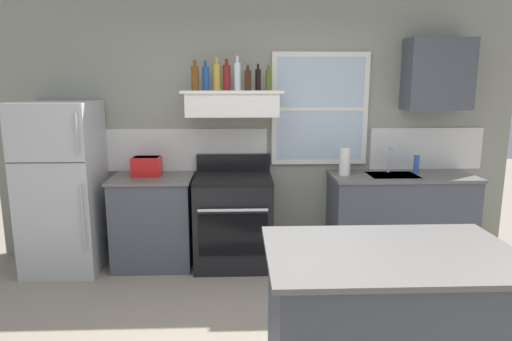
{
  "coord_description": "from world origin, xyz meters",
  "views": [
    {
      "loc": [
        -0.19,
        -2.47,
        1.82
      ],
      "look_at": [
        -0.05,
        1.2,
        1.1
      ],
      "focal_mm": 31.54,
      "sensor_mm": 36.0,
      "label": 1
    }
  ],
  "objects": [
    {
      "name": "kitchen_island",
      "position": [
        0.65,
        -0.15,
        0.46
      ],
      "size": [
        1.4,
        0.9,
        0.91
      ],
      "color": "#474C56",
      "rests_on": "ground_plane"
    },
    {
      "name": "upper_cabinet_right",
      "position": [
        1.8,
        2.04,
        1.9
      ],
      "size": [
        0.64,
        0.32,
        0.7
      ],
      "color": "#474C56"
    },
    {
      "name": "bottle_olive_oil_square",
      "position": [
        0.1,
        2.01,
        1.85
      ],
      "size": [
        0.06,
        0.06,
        0.24
      ],
      "color": "#4C601E",
      "rests_on": "range_hood_shelf"
    },
    {
      "name": "paper_towel_roll",
      "position": [
        0.86,
        1.9,
        1.04
      ],
      "size": [
        0.11,
        0.11,
        0.27
      ],
      "primitive_type": "cylinder",
      "color": "white",
      "rests_on": "counter_right_with_sink"
    },
    {
      "name": "dish_soap_bottle",
      "position": [
        1.63,
        2.0,
        1.0
      ],
      "size": [
        0.06,
        0.06,
        0.18
      ],
      "primitive_type": "cylinder",
      "color": "blue",
      "rests_on": "counter_right_with_sink"
    },
    {
      "name": "bottle_champagne_gold_foil",
      "position": [
        -0.4,
        1.96,
        1.88
      ],
      "size": [
        0.08,
        0.08,
        0.31
      ],
      "color": "#B29333",
      "rests_on": "range_hood_shelf"
    },
    {
      "name": "bottle_blue_liqueur",
      "position": [
        -0.51,
        1.95,
        1.86
      ],
      "size": [
        0.07,
        0.07,
        0.28
      ],
      "color": "#1E478C",
      "rests_on": "range_hood_shelf"
    },
    {
      "name": "toaster",
      "position": [
        -1.1,
        1.94,
        1.01
      ],
      "size": [
        0.3,
        0.2,
        0.19
      ],
      "color": "red",
      "rests_on": "counter_left_of_stove"
    },
    {
      "name": "bottle_clear_tall",
      "position": [
        -0.2,
        1.92,
        1.88
      ],
      "size": [
        0.06,
        0.06,
        0.32
      ],
      "color": "silver",
      "rests_on": "range_hood_shelf"
    },
    {
      "name": "bottle_balsamic_dark",
      "position": [
        0.0,
        1.97,
        1.85
      ],
      "size": [
        0.06,
        0.06,
        0.25
      ],
      "color": "black",
      "rests_on": "range_hood_shelf"
    },
    {
      "name": "stove_range",
      "position": [
        -0.25,
        1.86,
        0.46
      ],
      "size": [
        0.76,
        0.69,
        1.09
      ],
      "color": "black",
      "rests_on": "ground_plane"
    },
    {
      "name": "counter_right_with_sink",
      "position": [
        1.45,
        1.9,
        0.46
      ],
      "size": [
        1.43,
        0.63,
        0.91
      ],
      "color": "#474C56",
      "rests_on": "ground_plane"
    },
    {
      "name": "refrigerator",
      "position": [
        -1.9,
        1.84,
        0.82
      ],
      "size": [
        0.7,
        0.72,
        1.65
      ],
      "color": "#B7BABC",
      "rests_on": "ground_plane"
    },
    {
      "name": "counter_left_of_stove",
      "position": [
        -1.05,
        1.9,
        0.46
      ],
      "size": [
        0.79,
        0.63,
        0.91
      ],
      "color": "#474C56",
      "rests_on": "ground_plane"
    },
    {
      "name": "sink_faucet",
      "position": [
        1.35,
        2.0,
        1.08
      ],
      "size": [
        0.03,
        0.17,
        0.28
      ],
      "color": "silver",
      "rests_on": "counter_right_with_sink"
    },
    {
      "name": "bottle_red_label_wine",
      "position": [
        -0.3,
        1.93,
        1.87
      ],
      "size": [
        0.07,
        0.07,
        0.3
      ],
      "color": "maroon",
      "rests_on": "range_hood_shelf"
    },
    {
      "name": "range_hood_shelf",
      "position": [
        -0.25,
        1.96,
        1.62
      ],
      "size": [
        0.96,
        0.52,
        0.24
      ],
      "color": "white"
    },
    {
      "name": "bottle_brown_stout",
      "position": [
        -0.1,
        1.9,
        1.84
      ],
      "size": [
        0.06,
        0.06,
        0.23
      ],
      "color": "#381E0F",
      "rests_on": "range_hood_shelf"
    },
    {
      "name": "back_wall",
      "position": [
        0.03,
        2.23,
        1.35
      ],
      "size": [
        5.4,
        0.11,
        2.7
      ],
      "color": "gray",
      "rests_on": "ground_plane"
    },
    {
      "name": "bottle_amber_wine",
      "position": [
        -0.6,
        1.91,
        1.87
      ],
      "size": [
        0.07,
        0.07,
        0.29
      ],
      "color": "brown",
      "rests_on": "range_hood_shelf"
    }
  ]
}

